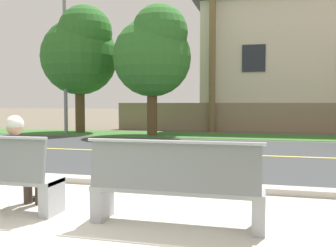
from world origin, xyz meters
The scene contains 13 objects.
ground_plane centered at (0.00, 8.00, 0.00)m, with size 140.00×140.00×0.00m, color #665B4C.
sidewalk_pavement centered at (0.00, 0.40, 0.01)m, with size 44.00×3.60×0.01m, color beige.
curb_edge centered at (0.00, 2.35, 0.06)m, with size 44.00×0.30×0.11m, color #ADA89E.
street_asphalt centered at (0.00, 6.50, 0.00)m, with size 52.00×8.00×0.01m, color #383A3D.
road_centre_line centered at (0.00, 6.50, 0.01)m, with size 48.00×0.14×0.01m, color #E0CC4C.
far_verge_grass centered at (0.00, 12.12, 0.01)m, with size 48.00×2.80×0.02m, color #38702D.
bench_right centered at (1.25, 0.47, 0.46)m, with size 1.97×0.48×1.01m.
seated_person_grey centered at (-0.86, 0.65, 0.68)m, with size 0.52×0.68×1.25m.
streetlamp centered at (-6.48, 11.91, 4.23)m, with size 0.24×2.10×7.43m.
shade_tree_far_left centered at (-6.06, 12.43, 3.82)m, with size 3.57×3.57×5.89m.
shade_tree_left centered at (-2.25, 11.61, 3.56)m, with size 3.33×3.33×5.49m.
garden_wall centered at (1.39, 14.92, 0.70)m, with size 13.00×0.36×1.40m, color gray.
house_across_street centered at (3.95, 18.11, 3.57)m, with size 10.31×6.91×7.05m.
Camera 1 is at (2.18, -3.52, 1.41)m, focal length 39.55 mm.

